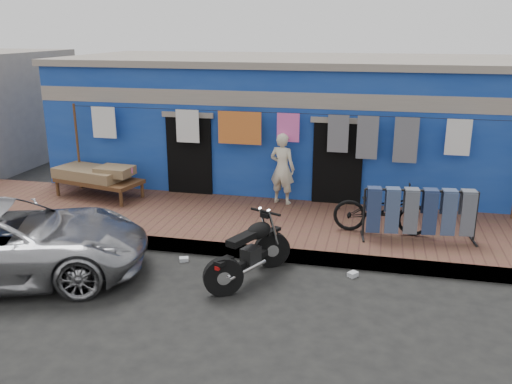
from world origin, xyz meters
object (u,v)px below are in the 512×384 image
at_px(car, 1,240).
at_px(bicycle, 382,204).
at_px(motorcycle, 249,250).
at_px(jeans_rack, 419,214).
at_px(seated_person, 282,168).
at_px(charpoy, 99,182).

height_order(car, bicycle, bicycle).
bearing_deg(motorcycle, jeans_rack, 56.89).
relative_size(seated_person, motorcycle, 0.90).
distance_m(bicycle, charpoy, 6.58).
height_order(car, seated_person, seated_person).
relative_size(charpoy, jeans_rack, 1.06).
bearing_deg(bicycle, charpoy, 81.83).
relative_size(seated_person, charpoy, 0.70).
bearing_deg(car, motorcycle, -99.74).
bearing_deg(seated_person, car, 62.60).
bearing_deg(bicycle, car, 115.70).
distance_m(seated_person, charpoy, 4.35).
height_order(seated_person, motorcycle, seated_person).
bearing_deg(seated_person, charpoy, 21.04).
relative_size(bicycle, motorcycle, 1.01).
bearing_deg(bicycle, motorcycle, 134.62).
xyz_separation_m(car, charpoy, (-0.34, 3.90, -0.08)).
bearing_deg(jeans_rack, motorcycle, -146.21).
distance_m(seated_person, motorcycle, 3.56).
distance_m(car, charpoy, 3.92).
height_order(car, charpoy, car).
height_order(seated_person, charpoy, seated_person).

